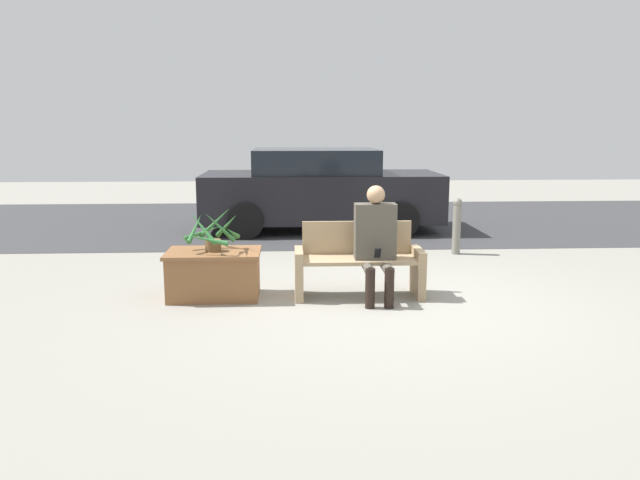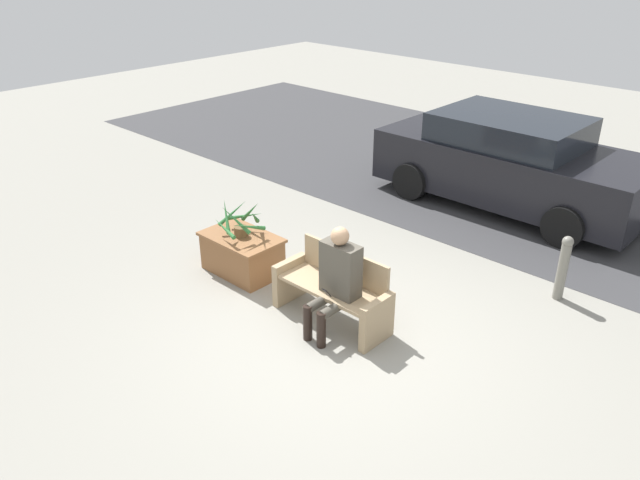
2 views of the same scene
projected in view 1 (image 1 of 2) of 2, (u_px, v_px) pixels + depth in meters
name	position (u px, v px, depth m)	size (l,w,h in m)	color
ground_plane	(384.00, 303.00, 6.84)	(30.00, 30.00, 0.00)	gray
road_surface	(340.00, 221.00, 12.63)	(20.00, 6.00, 0.01)	#38383A
bench	(358.00, 262.00, 7.08)	(1.44, 0.52, 0.83)	tan
person_seated	(376.00, 238.00, 6.88)	(0.46, 0.59, 1.27)	#4C473D
planter_box	(214.00, 273.00, 7.03)	(1.05, 0.68, 0.53)	brown
potted_plant	(213.00, 233.00, 6.94)	(0.65, 0.65, 0.49)	brown
parked_car	(320.00, 190.00, 11.46)	(4.31, 1.98, 1.49)	black
bollard_post	(457.00, 225.00, 9.35)	(0.14, 0.14, 0.85)	slate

